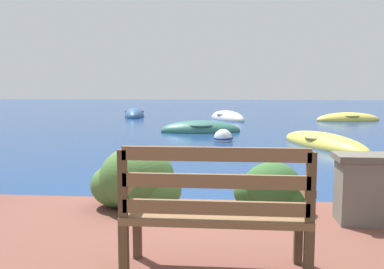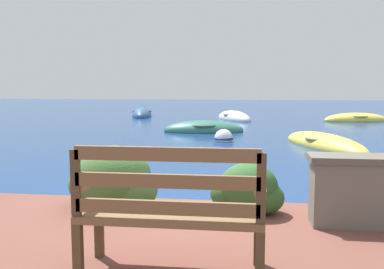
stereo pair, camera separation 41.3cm
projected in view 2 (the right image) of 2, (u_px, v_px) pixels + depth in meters
The scene contains 10 objects.
ground_plane at pixel (190, 218), 4.97m from camera, with size 80.00×80.00×0.00m.
park_bench at pixel (170, 208), 2.92m from camera, with size 1.28×0.48×0.93m.
hedge_clump_left at pixel (113, 181), 4.57m from camera, with size 1.00×0.72×0.68m.
hedge_clump_centre at pixel (247, 191), 4.43m from camera, with size 0.77×0.55×0.52m.
rowboat_nearest at pixel (324, 145), 10.67m from camera, with size 2.09×3.48×0.60m.
rowboat_mid at pixel (204, 130), 14.04m from camera, with size 2.74×1.44×0.66m.
rowboat_far at pixel (356, 120), 18.12m from camera, with size 2.91×1.49×0.64m.
rowboat_outer at pixel (234, 118), 18.93m from camera, with size 2.04×2.91×0.70m.
rowboat_distant at pixel (142, 115), 20.82m from camera, with size 1.39×2.73×0.75m.
mooring_buoy at pixel (224, 138), 11.66m from camera, with size 0.55×0.55×0.50m.
Camera 2 is at (0.62, -4.78, 1.54)m, focal length 40.00 mm.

